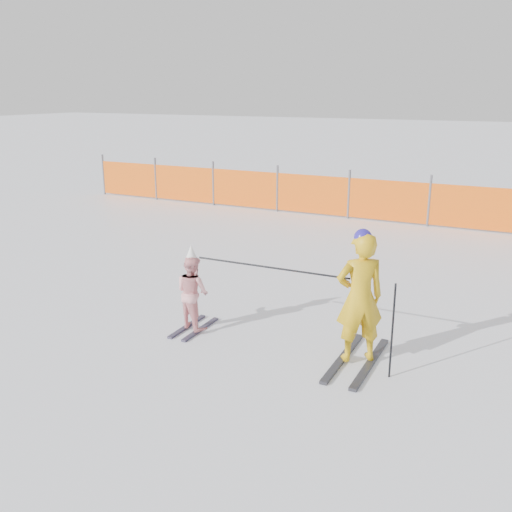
# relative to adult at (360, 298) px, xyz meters

# --- Properties ---
(ground) EXTENTS (120.00, 120.00, 0.00)m
(ground) POSITION_rel_adult_xyz_m (-1.61, 0.01, -0.83)
(ground) COLOR white
(ground) RESTS_ON ground
(adult) EXTENTS (0.69, 1.44, 1.66)m
(adult) POSITION_rel_adult_xyz_m (0.00, 0.00, 0.00)
(adult) COLOR black
(adult) RESTS_ON ground
(child) EXTENTS (0.60, 0.86, 1.21)m
(child) POSITION_rel_adult_xyz_m (-2.31, -0.03, -0.27)
(child) COLOR black
(child) RESTS_ON ground
(ski_poles) EXTENTS (2.65, 0.22, 1.14)m
(ski_poles) POSITION_rel_adult_xyz_m (-0.58, -0.08, 0.05)
(ski_poles) COLOR black
(ski_poles) RESTS_ON ground
(safety_fence) EXTENTS (15.00, 0.06, 1.25)m
(safety_fence) POSITION_rel_adult_xyz_m (-3.11, 7.75, -0.27)
(safety_fence) COLOR #595960
(safety_fence) RESTS_ON ground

